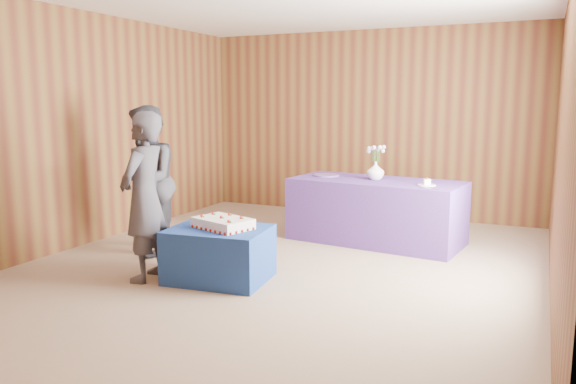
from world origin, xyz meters
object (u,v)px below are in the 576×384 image
Objects in this scene: serving_table at (376,211)px; vase at (376,171)px; cake_table at (219,254)px; guest_left at (144,197)px; guest_right at (147,181)px; sheet_cake at (223,223)px.

serving_table is 9.41× the size of vase.
cake_table is 2.35m from vase.
guest_left is (-0.64, -0.26, 0.54)m from cake_table.
cake_table is at bearing 37.21° from guest_right.
guest_right is at bearing 178.02° from sheet_cake.
guest_right reaches higher than guest_left.
guest_right is at bearing -150.80° from guest_left.
guest_right is (-2.12, -1.58, 0.44)m from serving_table.
serving_table is at bearing 137.87° from guest_left.
sheet_cake is 0.77m from guest_left.
cake_table is 2.25m from serving_table.
sheet_cake is at bearing 104.78° from guest_left.
serving_table is at bearing 84.05° from sheet_cake.
guest_right is at bearing -136.38° from serving_table.
guest_left is at bearing -123.55° from vase.
guest_right reaches higher than vase.
guest_left is at bearing -164.01° from cake_table.
vase is (-0.02, 0.03, 0.48)m from serving_table.
vase is 2.81m from guest_left.
guest_left is at bearing 5.54° from guest_right.
cake_table is 0.30m from sheet_cake.
sheet_cake is 2.99× the size of vase.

